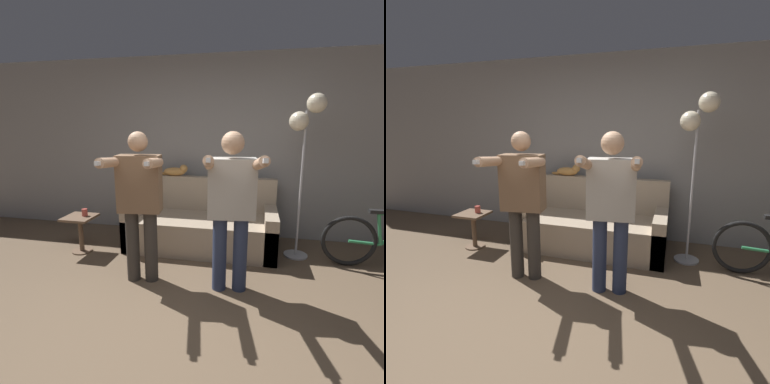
# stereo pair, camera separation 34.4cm
# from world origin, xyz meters

# --- Properties ---
(ground_plane) EXTENTS (16.00, 16.00, 0.00)m
(ground_plane) POSITION_xyz_m (0.00, 0.00, 0.00)
(ground_plane) COLOR brown
(wall_back) EXTENTS (10.00, 0.05, 2.60)m
(wall_back) POSITION_xyz_m (0.00, 2.58, 1.30)
(wall_back) COLOR gray
(wall_back) RESTS_ON ground_plane
(couch) EXTENTS (1.96, 0.89, 0.91)m
(couch) POSITION_xyz_m (0.02, 2.01, 0.28)
(couch) COLOR tan
(couch) RESTS_ON ground_plane
(person_left) EXTENTS (0.56, 0.72, 1.58)m
(person_left) POSITION_xyz_m (-0.44, 0.95, 0.91)
(person_left) COLOR #38332D
(person_left) RESTS_ON ground_plane
(person_right) EXTENTS (0.58, 0.72, 1.58)m
(person_right) POSITION_xyz_m (0.49, 0.95, 0.92)
(person_right) COLOR #2D3856
(person_right) RESTS_ON ground_plane
(cat) EXTENTS (0.45, 0.12, 0.17)m
(cat) POSITION_xyz_m (-0.42, 2.34, 0.98)
(cat) COLOR tan
(cat) RESTS_ON couch
(floor_lamp) EXTENTS (0.40, 0.29, 1.99)m
(floor_lamp) POSITION_xyz_m (1.26, 1.94, 1.60)
(floor_lamp) COLOR #B2B2B7
(floor_lamp) RESTS_ON ground_plane
(side_table) EXTENTS (0.37, 0.37, 0.48)m
(side_table) POSITION_xyz_m (-1.50, 1.50, 0.34)
(side_table) COLOR brown
(side_table) RESTS_ON ground_plane
(cup) EXTENTS (0.07, 0.07, 0.09)m
(cup) POSITION_xyz_m (-1.44, 1.53, 0.53)
(cup) COLOR #B7473D
(cup) RESTS_ON side_table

